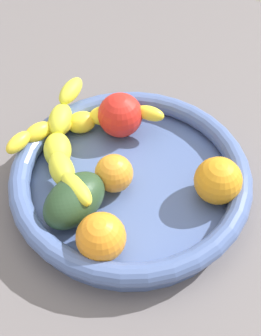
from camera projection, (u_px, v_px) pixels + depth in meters
kitchen_counter at (130, 196)px, 69.51cm from camera, size 120.00×120.00×3.00cm
fruit_bowl at (130, 179)px, 66.32cm from camera, size 34.84×34.84×5.20cm
banana_draped_left at (63, 143)px, 66.99cm from camera, size 19.49×19.52×6.22cm
banana_draped_right at (83, 123)px, 70.65cm from camera, size 15.54×20.89×5.15cm
orange_front at (218, 181)px, 62.54cm from camera, size 6.67×6.67×6.67cm
orange_mid_left at (101, 237)px, 56.87cm from camera, size 6.41×6.41×6.41cm
orange_mid_right at (114, 173)px, 64.14cm from camera, size 5.50×5.50×5.50cm
avocado_dark at (74, 200)px, 60.85cm from camera, size 6.66×9.92×5.95cm
tomato_red at (120, 115)px, 70.73cm from camera, size 6.99×6.99×6.99cm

